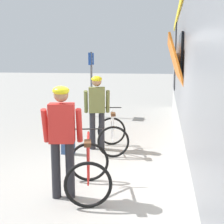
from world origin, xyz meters
TOP-DOWN VIEW (x-y plane):
  - ground_plane at (0.00, 0.00)m, footprint 80.00×80.00m
  - cyclist_near_in_red at (-0.32, -0.59)m, footprint 0.65×0.38m
  - cyclist_far_in_olive at (-0.38, 2.12)m, footprint 0.65×0.39m
  - bicycle_near_red at (0.03, -0.38)m, footprint 0.94×1.21m
  - bicycle_far_white at (0.01, 2.02)m, footprint 0.92×1.19m
  - backpack_on_platform at (-0.95, 1.60)m, footprint 0.30×0.21m
  - platform_sign_post at (-1.51, 6.25)m, footprint 0.08×0.70m

SIDE VIEW (x-z plane):
  - ground_plane at x=0.00m, z-range 0.00..0.00m
  - backpack_on_platform at x=-0.95m, z-range 0.00..0.40m
  - bicycle_near_red at x=0.03m, z-range -0.09..0.89m
  - bicycle_far_white at x=0.01m, z-range -0.09..0.89m
  - cyclist_near_in_red at x=-0.32m, z-range 0.17..1.94m
  - cyclist_far_in_olive at x=-0.38m, z-range 0.17..1.94m
  - platform_sign_post at x=-1.51m, z-range 0.42..2.82m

